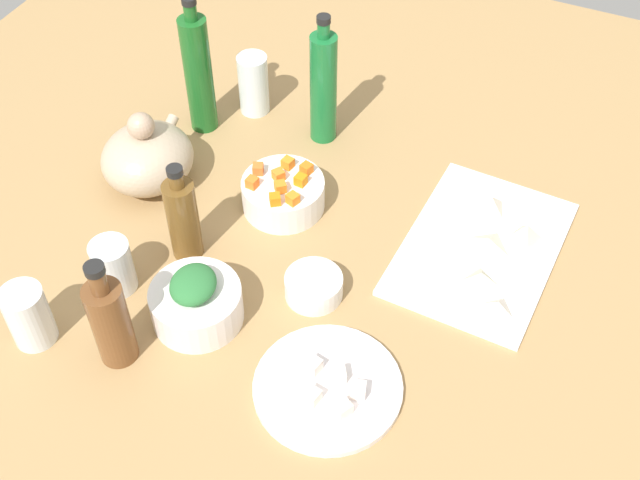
{
  "coord_description": "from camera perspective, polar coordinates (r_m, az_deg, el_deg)",
  "views": [
    {
      "loc": [
        -81.71,
        -37.62,
        105.81
      ],
      "look_at": [
        0.0,
        0.0,
        8.0
      ],
      "focal_mm": 46.41,
      "sensor_mm": 36.0,
      "label": 1
    }
  ],
  "objects": [
    {
      "name": "tabletop",
      "position": [
        1.38,
        0.0,
        -1.83
      ],
      "size": [
        190.0,
        190.0,
        3.0
      ],
      "primitive_type": "cube",
      "color": "#A37F4F",
      "rests_on": "ground"
    },
    {
      "name": "cutting_board",
      "position": [
        1.4,
        11.01,
        -0.55
      ],
      "size": [
        35.09,
        25.38,
        1.0
      ],
      "primitive_type": "cube",
      "rotation": [
        0.0,
        0.0,
        -0.04
      ],
      "color": "white",
      "rests_on": "tabletop"
    },
    {
      "name": "plate_tofu",
      "position": [
        1.21,
        0.54,
        -10.14
      ],
      "size": [
        21.74,
        21.74,
        1.2
      ],
      "primitive_type": "cylinder",
      "color": "white",
      "rests_on": "tabletop"
    },
    {
      "name": "bowl_greens",
      "position": [
        1.28,
        -8.5,
        -4.43
      ],
      "size": [
        14.14,
        14.14,
        6.32
      ],
      "primitive_type": "cylinder",
      "color": "white",
      "rests_on": "tabletop"
    },
    {
      "name": "bowl_carrots",
      "position": [
        1.44,
        -2.55,
        3.18
      ],
      "size": [
        14.36,
        14.36,
        5.68
      ],
      "primitive_type": "cylinder",
      "color": "white",
      "rests_on": "tabletop"
    },
    {
      "name": "bowl_small_side",
      "position": [
        1.3,
        -0.44,
        -3.21
      ],
      "size": [
        9.24,
        9.24,
        3.91
      ],
      "primitive_type": "cylinder",
      "color": "white",
      "rests_on": "tabletop"
    },
    {
      "name": "teapot",
      "position": [
        1.49,
        -11.82,
        5.63
      ],
      "size": [
        18.27,
        15.99,
        15.13
      ],
      "color": "tan",
      "rests_on": "tabletop"
    },
    {
      "name": "bottle_0",
      "position": [
        1.56,
        -8.39,
        11.33
      ],
      "size": [
        5.22,
        5.22,
        27.69
      ],
      "color": "#1B5E22",
      "rests_on": "tabletop"
    },
    {
      "name": "bottle_1",
      "position": [
        1.22,
        -14.27,
        -5.4
      ],
      "size": [
        5.73,
        5.73,
        20.03
      ],
      "color": "brown",
      "rests_on": "tabletop"
    },
    {
      "name": "bottle_2",
      "position": [
        1.34,
        -9.44,
        1.52
      ],
      "size": [
        5.16,
        5.16,
        18.7
      ],
      "color": "brown",
      "rests_on": "tabletop"
    },
    {
      "name": "bottle_3",
      "position": [
        1.52,
        0.23,
        10.53
      ],
      "size": [
        4.96,
        4.96,
        26.07
      ],
      "color": "#196C32",
      "rests_on": "tabletop"
    },
    {
      "name": "drinking_glass_0",
      "position": [
        1.3,
        -19.46,
        -4.95
      ],
      "size": [
        6.51,
        6.51,
        10.34
      ],
      "primitive_type": "cylinder",
      "color": "white",
      "rests_on": "tabletop"
    },
    {
      "name": "drinking_glass_1",
      "position": [
        1.62,
        -4.61,
        10.67
      ],
      "size": [
        5.84,
        5.84,
        12.21
      ],
      "primitive_type": "cylinder",
      "color": "white",
      "rests_on": "tabletop"
    },
    {
      "name": "drinking_glass_2",
      "position": [
        1.34,
        -14.07,
        -1.77
      ],
      "size": [
        6.33,
        6.33,
        9.33
      ],
      "primitive_type": "cylinder",
      "color": "white",
      "rests_on": "tabletop"
    },
    {
      "name": "carrot_cube_0",
      "position": [
        1.41,
        -1.34,
        4.16
      ],
      "size": [
        1.99,
        1.99,
        1.8
      ],
      "primitive_type": "cube",
      "rotation": [
        0.0,
        0.0,
        3.03
      ],
      "color": "orange",
      "rests_on": "bowl_carrots"
    },
    {
      "name": "carrot_cube_1",
      "position": [
        1.43,
        -4.3,
        4.91
      ],
      "size": [
        2.35,
        2.35,
        1.8
      ],
      "primitive_type": "cube",
      "rotation": [
        0.0,
        0.0,
        0.39
      ],
      "color": "orange",
      "rests_on": "bowl_carrots"
    },
    {
      "name": "carrot_cube_2",
      "position": [
        1.44,
        -2.24,
        5.32
      ],
      "size": [
        2.09,
        2.09,
        1.8
      ],
      "primitive_type": "cube",
      "rotation": [
        0.0,
        0.0,
        2.96
      ],
      "color": "orange",
      "rests_on": "bowl_carrots"
    },
    {
      "name": "carrot_cube_3",
      "position": [
        1.37,
        -3.12,
        2.82
      ],
      "size": [
        2.5,
        2.5,
        1.8
      ],
      "primitive_type": "cube",
      "rotation": [
        0.0,
        0.0,
        2.18
      ],
      "color": "orange",
      "rests_on": "bowl_carrots"
    },
    {
      "name": "carrot_cube_4",
      "position": [
        1.39,
        -2.75,
        3.68
      ],
      "size": [
        2.54,
        2.54,
        1.8
      ],
      "primitive_type": "cube",
      "rotation": [
        0.0,
        0.0,
        2.32
      ],
      "color": "orange",
      "rests_on": "bowl_carrots"
    },
    {
      "name": "carrot_cube_5",
      "position": [
        1.42,
        -2.88,
        4.5
      ],
      "size": [
        2.49,
        2.49,
        1.8
      ],
      "primitive_type": "cube",
      "rotation": [
        0.0,
        0.0,
        2.56
      ],
      "color": "orange",
      "rests_on": "bowl_carrots"
    },
    {
      "name": "carrot_cube_6",
      "position": [
        1.37,
        -1.89,
        2.87
      ],
      "size": [
        2.3,
        2.3,
        1.8
      ],
      "primitive_type": "cube",
      "rotation": [
        0.0,
        0.0,
        1.23
      ],
      "color": "orange",
      "rests_on": "bowl_carrots"
    },
    {
      "name": "carrot_cube_7",
      "position": [
        1.4,
        -4.7,
        3.97
      ],
      "size": [
        1.97,
        1.97,
        1.8
      ],
      "primitive_type": "cube",
      "rotation": [
        0.0,
        0.0,
        1.47
      ],
      "color": "orange",
      "rests_on": "bowl_carrots"
    },
    {
      "name": "carrot_cube_8",
      "position": [
        1.43,
        -0.94,
        4.94
      ],
      "size": [
        2.2,
        2.2,
        1.8
      ],
      "primitive_type": "cube",
      "rotation": [
        0.0,
        0.0,
        1.31
      ],
      "color": "orange",
      "rests_on": "bowl_carrots"
    },
    {
      "name": "chopped_greens_mound",
      "position": [
        1.24,
        -8.74,
        -3.05
      ],
      "size": [
        9.55,
        8.69,
        3.38
      ],
      "primitive_type": "ellipsoid",
      "rotation": [
        0.0,
        0.0,
        0.24
      ],
      "color": "#2C7137",
      "rests_on": "bowl_greens"
    },
    {
      "name": "tofu_cube_0",
      "position": [
        1.2,
        1.25,
        -9.25
      ],
      "size": [
        3.03,
        3.03,
        2.2
      ],
      "primitive_type": "cube",
      "rotation": [
        0.0,
        0.0,
        0.56
      ],
      "color": "#F7E9CA",
      "rests_on": "plate_tofu"
    },
    {
      "name": "tofu_cube_1",
      "position": [
        1.18,
        -0.59,
        -10.73
      ],
      "size": [
        2.57,
        2.57,
        2.2
      ],
      "primitive_type": "cube",
      "rotation": [
        0.0,
        0.0,
        1.38
      ],
      "color": "white",
      "rests_on": "plate_tofu"
    },
    {
      "name": "tofu_cube_2",
      "position": [
        1.17,
        1.56,
        -11.52
      ],
      "size": [
        2.99,
        2.99,
        2.2
      ],
      "primitive_type": "cube",
      "rotation": [
        0.0,
        0.0,
        2.64
      ],
      "color": "white",
      "rests_on": "plate_tofu"
    },
    {
      "name": "tofu_cube_3",
      "position": [
        1.21,
        -0.5,
        -8.65
      ],
      "size": [
        2.6,
        2.6,
        2.2
      ],
      "primitive_type": "cube",
      "rotation": [
        0.0,
        0.0,
        2.94
      ],
      "color": "white",
      "rests_on": "plate_tofu"
    },
    {
      "name": "tofu_cube_4",
      "position": [
        1.19,
        2.64,
        -10.31
      ],
      "size": [
        2.76,
        2.76,
        2.2
      ],
      "primitive_type": "cube",
      "rotation": [
        0.0,
        0.0,
        0.31
      ],
      "color": "white",
      "rests_on": "plate_tofu"
    },
    {
      "name": "dumpling_0",
      "position": [
        1.39,
        11.53,
        -0.2
      ],
      "size": [
        6.47,
        6.47,
        2.11
      ],
      "primitive_type": "pyramid",
      "rotation": [
        0.0,
        0.0,
        2.98
      ],
      "color": "beige",
      "rests_on": "cutting_board"
    },
    {
      "name": "dumpling_1",
      "position": [
        1.42,
        14.04,
        0.56
      ],
      "size": [
        5.52,
        5.71,
        3.16
      ],
      "primitive_type": "pyramid",
      "rotation": [
        0.0,
        0.0,
        1.97
      ],
      "color": "beige",
      "rests_on": "cutting_board"
    },
    {
      "name": "dumpling_2",
      "position": [
        1.46,
        11.69,
        2.56
      ],
      "size": [
        6.05,
        6.19,
        2.77
      ],
      "primitive_type": "pyramid",
      "rotation": [
        0.0,
        0.0,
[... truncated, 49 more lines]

